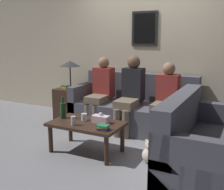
{
  "coord_description": "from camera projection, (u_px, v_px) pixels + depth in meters",
  "views": [
    {
      "loc": [
        1.8,
        -3.81,
        1.6
      ],
      "look_at": [
        -0.09,
        -0.11,
        0.7
      ],
      "focal_mm": 45.0,
      "sensor_mm": 36.0,
      "label": 1
    }
  ],
  "objects": [
    {
      "name": "couch_side",
      "position": [
        205.0,
        150.0,
        3.16
      ],
      "size": [
        0.91,
        1.56,
        0.93
      ],
      "rotation": [
        0.0,
        0.0,
        1.57
      ],
      "color": "#4C4C56",
      "rests_on": "ground_plane"
    },
    {
      "name": "coffee_table",
      "position": [
        86.0,
        127.0,
        3.84
      ],
      "size": [
        0.99,
        0.59,
        0.42
      ],
      "color": "#382319",
      "rests_on": "ground_plane"
    },
    {
      "name": "soda_can",
      "position": [
        73.0,
        121.0,
        3.7
      ],
      "size": [
        0.07,
        0.07,
        0.12
      ],
      "color": "#BCBCC1",
      "rests_on": "coffee_table"
    },
    {
      "name": "tissue_box",
      "position": [
        101.0,
        119.0,
        3.81
      ],
      "size": [
        0.23,
        0.12,
        0.15
      ],
      "color": "silver",
      "rests_on": "coffee_table"
    },
    {
      "name": "drinking_glass",
      "position": [
        84.0,
        117.0,
        3.91
      ],
      "size": [
        0.08,
        0.08,
        0.1
      ],
      "color": "silver",
      "rests_on": "coffee_table"
    },
    {
      "name": "ground_plane",
      "position": [
        120.0,
        137.0,
        4.45
      ],
      "size": [
        16.0,
        16.0,
        0.0
      ],
      "primitive_type": "plane",
      "color": "gray"
    },
    {
      "name": "wine_bottle",
      "position": [
        63.0,
        110.0,
        4.01
      ],
      "size": [
        0.08,
        0.08,
        0.32
      ],
      "color": "#19421E",
      "rests_on": "coffee_table"
    },
    {
      "name": "person_left",
      "position": [
        101.0,
        89.0,
        4.9
      ],
      "size": [
        0.34,
        0.6,
        1.22
      ],
      "color": "#756651",
      "rests_on": "ground_plane"
    },
    {
      "name": "person_right",
      "position": [
        166.0,
        97.0,
        4.36
      ],
      "size": [
        0.34,
        0.6,
        1.18
      ],
      "color": "#756651",
      "rests_on": "ground_plane"
    },
    {
      "name": "couch_main",
      "position": [
        134.0,
        110.0,
        4.86
      ],
      "size": [
        2.07,
        0.91,
        0.93
      ],
      "color": "#4C4C56",
      "rests_on": "ground_plane"
    },
    {
      "name": "wall_back",
      "position": [
        145.0,
        51.0,
        5.07
      ],
      "size": [
        9.0,
        0.08,
        2.6
      ],
      "color": "beige",
      "rests_on": "ground_plane"
    },
    {
      "name": "teddy_bear",
      "position": [
        150.0,
        153.0,
        3.55
      ],
      "size": [
        0.19,
        0.19,
        0.31
      ],
      "color": "beige",
      "rests_on": "ground_plane"
    },
    {
      "name": "book_stack",
      "position": [
        103.0,
        127.0,
        3.52
      ],
      "size": [
        0.14,
        0.12,
        0.07
      ],
      "color": "navy",
      "rests_on": "coffee_table"
    },
    {
      "name": "person_middle",
      "position": [
        130.0,
        91.0,
        4.62
      ],
      "size": [
        0.34,
        0.64,
        1.26
      ],
      "color": "#756651",
      "rests_on": "ground_plane"
    },
    {
      "name": "side_table_with_lamp",
      "position": [
        69.0,
        99.0,
        5.33
      ],
      "size": [
        0.47,
        0.44,
        1.12
      ],
      "color": "#382319",
      "rests_on": "ground_plane"
    }
  ]
}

